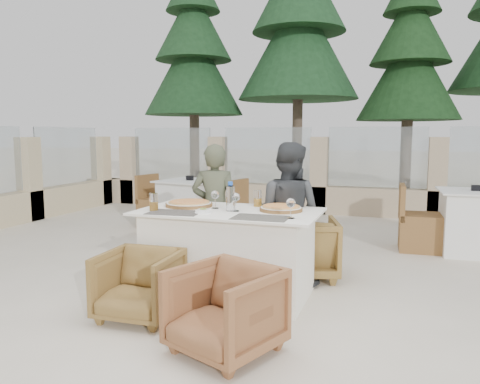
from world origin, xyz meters
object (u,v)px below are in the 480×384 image
(pizza_right, at_px, (281,208))
(water_bottle, at_px, (230,196))
(wine_glass_near, at_px, (236,201))
(wine_glass_corner, at_px, (291,207))
(pizza_left, at_px, (189,203))
(olive_dish, at_px, (203,211))
(beer_glass_right, at_px, (258,198))
(diner_right, at_px, (287,214))
(diner_left, at_px, (215,210))
(armchair_near_left, at_px, (139,285))
(armchair_near_right, at_px, (225,310))
(armchair_far_right, at_px, (304,247))
(bg_table_b, at_px, (474,222))
(armchair_far_left, at_px, (218,240))
(beer_glass_left, at_px, (154,202))
(wine_glass_centre, at_px, (215,198))
(dining_table, at_px, (229,253))
(bg_table_a, at_px, (190,206))

(pizza_right, distance_m, water_bottle, 0.46)
(wine_glass_near, distance_m, wine_glass_corner, 0.57)
(pizza_left, height_order, olive_dish, pizza_left)
(beer_glass_right, height_order, diner_right, diner_right)
(wine_glass_near, height_order, diner_left, diner_left)
(wine_glass_corner, bearing_deg, water_bottle, 162.18)
(pizza_left, xyz_separation_m, armchair_near_left, (-0.03, -0.85, -0.53))
(beer_glass_right, bearing_deg, armchair_near_right, -81.82)
(water_bottle, height_order, armchair_far_right, water_bottle)
(pizza_right, relative_size, armchair_near_left, 0.64)
(armchair_near_right, relative_size, bg_table_b, 0.39)
(olive_dish, relative_size, armchair_far_left, 0.15)
(wine_glass_near, xyz_separation_m, diner_left, (-0.43, 0.57, -0.19))
(pizza_right, height_order, beer_glass_right, beer_glass_right)
(armchair_far_left, xyz_separation_m, armchair_near_right, (0.75, -1.74, -0.04))
(beer_glass_left, bearing_deg, water_bottle, 17.19)
(pizza_right, distance_m, armchair_far_right, 0.80)
(armchair_far_left, xyz_separation_m, armchair_near_left, (-0.10, -1.41, -0.06))
(water_bottle, distance_m, wine_glass_centre, 0.21)
(dining_table, xyz_separation_m, wine_glass_corner, (0.61, -0.22, 0.48))
(pizza_right, relative_size, wine_glass_near, 2.06)
(dining_table, bearing_deg, diner_left, 123.19)
(wine_glass_centre, height_order, beer_glass_right, wine_glass_centre)
(wine_glass_corner, height_order, bg_table_a, wine_glass_corner)
(armchair_near_left, bearing_deg, pizza_left, 85.10)
(olive_dish, xyz_separation_m, bg_table_b, (2.45, 2.54, -0.41))
(dining_table, height_order, beer_glass_right, beer_glass_right)
(bg_table_b, bearing_deg, olive_dish, -136.39)
(pizza_left, relative_size, armchair_near_left, 0.74)
(armchair_near_left, xyz_separation_m, diner_right, (0.90, 1.22, 0.42))
(wine_glass_near, bearing_deg, beer_glass_right, 73.22)
(wine_glass_near, relative_size, diner_left, 0.14)
(water_bottle, xyz_separation_m, diner_left, (-0.38, 0.57, -0.23))
(water_bottle, height_order, wine_glass_corner, water_bottle)
(beer_glass_right, bearing_deg, diner_right, 33.85)
(dining_table, bearing_deg, bg_table_a, 122.16)
(dining_table, relative_size, armchair_near_left, 2.70)
(armchair_far_right, height_order, armchair_near_right, armchair_far_right)
(water_bottle, bearing_deg, beer_glass_right, 65.98)
(wine_glass_centre, xyz_separation_m, diner_right, (0.58, 0.41, -0.18))
(olive_dish, bearing_deg, armchair_near_left, -120.59)
(pizza_right, height_order, diner_right, diner_right)
(wine_glass_corner, bearing_deg, armchair_near_right, -105.29)
(dining_table, distance_m, beer_glass_right, 0.58)
(wine_glass_centre, height_order, wine_glass_near, same)
(diner_left, distance_m, diner_right, 0.78)
(beer_glass_right, height_order, armchair_near_right, beer_glass_right)
(beer_glass_left, xyz_separation_m, bg_table_a, (-0.88, 2.63, -0.46))
(wine_glass_near, bearing_deg, diner_right, 55.17)
(pizza_right, relative_size, bg_table_a, 0.23)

